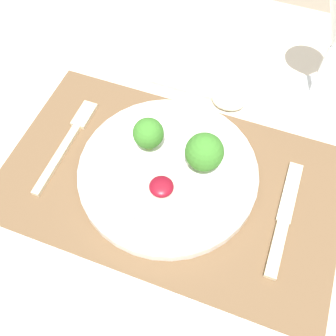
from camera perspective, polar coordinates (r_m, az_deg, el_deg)
The scene contains 7 objects.
ground_plane at distance 1.32m, azimuth 0.15°, elevation -18.84°, with size 8.00×8.00×0.00m, color gray.
dining_table at distance 0.68m, azimuth 0.28°, elevation -6.38°, with size 1.25×0.95×0.78m.
placemat at distance 0.58m, azimuth 0.33°, elevation -1.96°, with size 0.50×0.30×0.00m, color brown.
dinner_plate at distance 0.57m, azimuth 0.21°, elevation -0.20°, with size 0.27×0.27×0.08m.
fork at distance 0.64m, azimuth -14.10°, elevation 4.15°, with size 0.02×0.18×0.01m.
knife at distance 0.57m, azimuth 16.25°, elevation -7.85°, with size 0.02×0.18×0.01m.
spoon at distance 0.68m, azimuth 7.70°, elevation 10.05°, with size 0.17×0.05×0.02m.
Camera 1 is at (0.10, -0.27, 1.29)m, focal length 42.00 mm.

